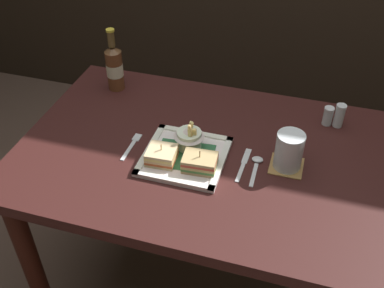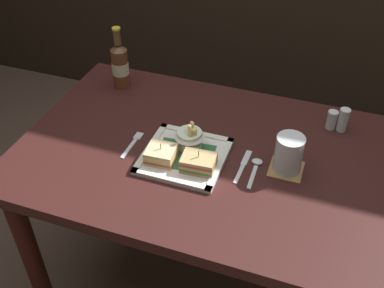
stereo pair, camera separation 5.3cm
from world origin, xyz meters
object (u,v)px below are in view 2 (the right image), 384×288
at_px(water_glass, 288,155).
at_px(sandwich_half_right, 198,163).
at_px(sandwich_half_left, 161,154).
at_px(beer_bottle, 120,65).
at_px(fries_cup, 190,136).
at_px(fork, 133,143).
at_px(square_plate, 184,156).
at_px(spoon, 256,165).
at_px(dining_table, 199,174).
at_px(knife, 243,165).
at_px(salt_shaker, 331,121).
at_px(pepper_shaker, 343,121).

bearing_deg(water_glass, sandwich_half_right, -158.69).
bearing_deg(sandwich_half_right, sandwich_half_left, 180.00).
bearing_deg(beer_bottle, fries_cup, -36.21).
bearing_deg(sandwich_half_left, fork, 155.98).
relative_size(square_plate, spoon, 1.85).
distance_m(fries_cup, spoon, 0.22).
bearing_deg(beer_bottle, water_glass, -21.08).
bearing_deg(square_plate, water_glass, 10.05).
height_order(water_glass, spoon, water_glass).
height_order(dining_table, sandwich_half_left, sandwich_half_left).
relative_size(dining_table, fries_cup, 11.40).
bearing_deg(sandwich_half_left, spoon, 15.35).
relative_size(dining_table, fork, 8.23).
height_order(dining_table, knife, knife).
xyz_separation_m(knife, spoon, (0.04, 0.01, 0.00)).
height_order(sandwich_half_left, spoon, sandwich_half_left).
distance_m(water_glass, salt_shaker, 0.28).
distance_m(square_plate, sandwich_half_right, 0.08).
bearing_deg(salt_shaker, pepper_shaker, 0.00).
xyz_separation_m(dining_table, knife, (0.15, -0.02, 0.11)).
relative_size(dining_table, water_glass, 9.76).
bearing_deg(fries_cup, beer_bottle, 143.79).
bearing_deg(dining_table, sandwich_half_left, -134.18).
distance_m(sandwich_half_right, beer_bottle, 0.56).
distance_m(sandwich_half_left, water_glass, 0.38).
height_order(square_plate, sandwich_half_right, sandwich_half_right).
xyz_separation_m(knife, salt_shaker, (0.23, 0.28, 0.03)).
bearing_deg(beer_bottle, salt_shaker, -0.48).
bearing_deg(pepper_shaker, beer_bottle, 179.54).
height_order(square_plate, water_glass, water_glass).
bearing_deg(sandwich_half_left, pepper_shaker, 34.79).
relative_size(fries_cup, water_glass, 0.86).
xyz_separation_m(sandwich_half_left, fork, (-0.12, 0.05, -0.03)).
height_order(square_plate, salt_shaker, salt_shaker).
bearing_deg(sandwich_half_left, salt_shaker, 36.78).
xyz_separation_m(square_plate, fork, (-0.18, 0.01, -0.01)).
bearing_deg(sandwich_half_right, water_glass, 21.31).
distance_m(beer_bottle, spoon, 0.66).
bearing_deg(beer_bottle, square_plate, -40.51).
xyz_separation_m(square_plate, beer_bottle, (-0.37, 0.32, 0.08)).
height_order(fries_cup, salt_shaker, fries_cup).
xyz_separation_m(water_glass, spoon, (-0.09, -0.02, -0.05)).
distance_m(salt_shaker, pepper_shaker, 0.04).
distance_m(beer_bottle, water_glass, 0.73).
height_order(sandwich_half_left, sandwich_half_right, sandwich_half_right).
xyz_separation_m(dining_table, pepper_shaker, (0.41, 0.26, 0.14)).
height_order(beer_bottle, knife, beer_bottle).
xyz_separation_m(beer_bottle, water_glass, (0.68, -0.26, -0.04)).
relative_size(dining_table, square_plate, 4.57).
height_order(beer_bottle, fork, beer_bottle).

